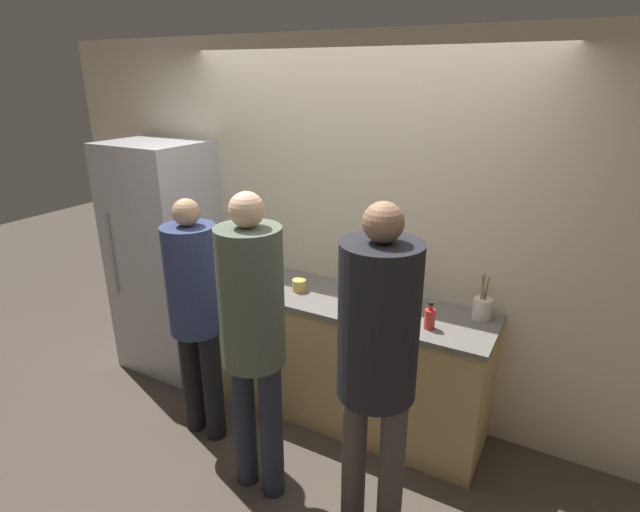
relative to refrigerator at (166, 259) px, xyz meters
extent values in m
plane|color=#4C4238|center=(1.51, -0.29, -0.93)|extent=(14.00, 14.00, 0.00)
cube|color=beige|center=(1.51, 0.34, 0.37)|extent=(5.20, 0.06, 2.60)
cube|color=tan|center=(1.51, 0.05, -0.49)|extent=(2.13, 0.58, 0.89)
cube|color=slate|center=(1.51, 0.05, -0.03)|extent=(2.16, 0.61, 0.03)
cube|color=#B7B7BC|center=(0.00, 0.00, 0.00)|extent=(0.72, 0.64, 1.87)
cylinder|color=#99999E|center=(-0.22, -0.33, 0.09)|extent=(0.02, 0.02, 0.65)
cylinder|color=black|center=(0.76, -0.59, -0.54)|extent=(0.13, 0.13, 0.80)
cylinder|color=black|center=(0.94, -0.59, -0.54)|extent=(0.13, 0.13, 0.80)
cylinder|color=navy|center=(0.85, -0.59, 0.21)|extent=(0.33, 0.33, 0.70)
sphere|color=tan|center=(0.85, -0.59, 0.64)|extent=(0.17, 0.17, 0.17)
cylinder|color=#232838|center=(1.37, -0.81, -0.50)|extent=(0.13, 0.13, 0.87)
cylinder|color=#232838|center=(1.56, -0.81, -0.50)|extent=(0.13, 0.13, 0.87)
cylinder|color=#515B4C|center=(1.47, -0.81, 0.32)|extent=(0.35, 0.35, 0.76)
sphere|color=#DBAD89|center=(1.47, -0.81, 0.79)|extent=(0.18, 0.18, 0.18)
cylinder|color=#4C4742|center=(2.06, -0.77, -0.49)|extent=(0.13, 0.13, 0.88)
cylinder|color=#4C4742|center=(2.27, -0.77, -0.49)|extent=(0.13, 0.13, 0.88)
cylinder|color=black|center=(2.16, -0.77, 0.33)|extent=(0.38, 0.38, 0.77)
sphere|color=#936B4C|center=(2.16, -0.77, 0.81)|extent=(0.18, 0.18, 0.18)
cylinder|color=#4C3323|center=(1.87, 0.10, 0.04)|extent=(0.29, 0.29, 0.10)
ellipsoid|color=yellow|center=(1.91, 0.10, 0.11)|extent=(0.15, 0.12, 0.04)
cylinder|color=silver|center=(2.46, 0.18, 0.06)|extent=(0.11, 0.11, 0.13)
cylinder|color=#99754C|center=(2.45, 0.18, 0.16)|extent=(0.01, 0.05, 0.23)
cylinder|color=#99754C|center=(2.47, 0.19, 0.16)|extent=(0.03, 0.04, 0.23)
cylinder|color=#99754C|center=(2.46, 0.17, 0.16)|extent=(0.05, 0.01, 0.23)
cylinder|color=red|center=(2.22, -0.09, 0.05)|extent=(0.06, 0.06, 0.12)
cylinder|color=red|center=(2.22, -0.09, 0.13)|extent=(0.03, 0.03, 0.04)
cylinder|color=black|center=(2.22, -0.09, 0.16)|extent=(0.03, 0.03, 0.01)
cylinder|color=silver|center=(1.05, -0.05, 0.05)|extent=(0.07, 0.07, 0.11)
cylinder|color=silver|center=(1.05, -0.05, 0.12)|extent=(0.03, 0.03, 0.03)
cylinder|color=black|center=(1.05, -0.05, 0.14)|extent=(0.04, 0.04, 0.01)
cylinder|color=gold|center=(1.26, 0.00, 0.03)|extent=(0.10, 0.10, 0.08)
camera|label=1|loc=(2.92, -2.70, 1.41)|focal=28.00mm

